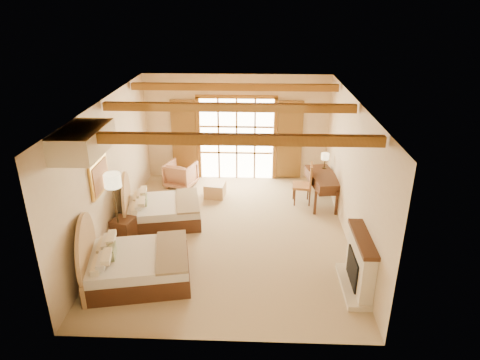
{
  "coord_description": "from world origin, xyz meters",
  "views": [
    {
      "loc": [
        0.6,
        -8.93,
        5.26
      ],
      "look_at": [
        0.23,
        0.2,
        1.31
      ],
      "focal_mm": 32.0,
      "sensor_mm": 36.0,
      "label": 1
    }
  ],
  "objects_px": {
    "bed_near": "(131,263)",
    "nightstand": "(124,230)",
    "bed_far": "(158,209)",
    "armchair": "(181,174)",
    "desk": "(322,188)"
  },
  "relations": [
    {
      "from": "bed_near",
      "to": "bed_far",
      "type": "distance_m",
      "value": 2.4
    },
    {
      "from": "bed_far",
      "to": "armchair",
      "type": "distance_m",
      "value": 2.24
    },
    {
      "from": "bed_far",
      "to": "bed_near",
      "type": "bearing_deg",
      "value": -101.27
    },
    {
      "from": "nightstand",
      "to": "desk",
      "type": "distance_m",
      "value": 5.34
    },
    {
      "from": "bed_near",
      "to": "bed_far",
      "type": "height_order",
      "value": "bed_near"
    },
    {
      "from": "bed_near",
      "to": "desk",
      "type": "xyz_separation_m",
      "value": [
        4.28,
        3.69,
        0.05
      ]
    },
    {
      "from": "bed_near",
      "to": "bed_far",
      "type": "bearing_deg",
      "value": 78.77
    },
    {
      "from": "nightstand",
      "to": "armchair",
      "type": "height_order",
      "value": "armchair"
    },
    {
      "from": "desk",
      "to": "armchair",
      "type": "bearing_deg",
      "value": 157.74
    },
    {
      "from": "bed_far",
      "to": "armchair",
      "type": "height_order",
      "value": "bed_far"
    },
    {
      "from": "armchair",
      "to": "desk",
      "type": "height_order",
      "value": "desk"
    },
    {
      "from": "armchair",
      "to": "desk",
      "type": "xyz_separation_m",
      "value": [
        4.06,
        -0.94,
        0.07
      ]
    },
    {
      "from": "bed_far",
      "to": "nightstand",
      "type": "distance_m",
      "value": 1.09
    },
    {
      "from": "bed_near",
      "to": "nightstand",
      "type": "distance_m",
      "value": 1.61
    },
    {
      "from": "bed_far",
      "to": "armchair",
      "type": "xyz_separation_m",
      "value": [
        0.21,
        2.23,
        0.01
      ]
    }
  ]
}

